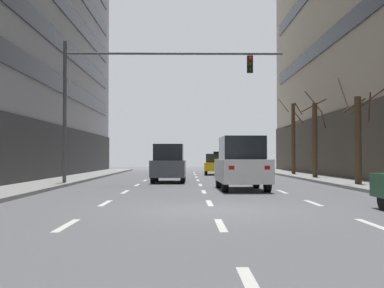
{
  "coord_description": "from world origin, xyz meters",
  "views": [
    {
      "loc": [
        -0.7,
        -13.5,
        1.39
      ],
      "look_at": [
        -0.28,
        23.73,
        2.32
      ],
      "focal_mm": 48.21,
      "sensor_mm": 36.0,
      "label": 1
    }
  ],
  "objects": [
    {
      "name": "lane_stripe_l3_s5",
      "position": [
        3.13,
        7.0,
        0.0
      ],
      "size": [
        0.16,
        2.0,
        0.01
      ],
      "primitive_type": "cube",
      "color": "silver",
      "rests_on": "ground"
    },
    {
      "name": "lane_stripe_l3_s4",
      "position": [
        3.13,
        2.0,
        0.0
      ],
      "size": [
        0.16,
        2.0,
        0.01
      ],
      "primitive_type": "cube",
      "color": "silver",
      "rests_on": "ground"
    },
    {
      "name": "lane_stripe_l1_s9",
      "position": [
        -3.13,
        27.0,
        0.0
      ],
      "size": [
        0.16,
        2.0,
        0.01
      ],
      "primitive_type": "cube",
      "color": "silver",
      "rests_on": "ground"
    },
    {
      "name": "ground_plane",
      "position": [
        0.0,
        0.0,
        0.0
      ],
      "size": [
        120.0,
        120.0,
        0.0
      ],
      "primitive_type": "plane",
      "color": "slate"
    },
    {
      "name": "lane_stripe_l1_s7",
      "position": [
        -3.13,
        17.0,
        0.0
      ],
      "size": [
        0.16,
        2.0,
        0.01
      ],
      "primitive_type": "cube",
      "color": "silver",
      "rests_on": "ground"
    },
    {
      "name": "lane_stripe_l2_s3",
      "position": [
        0.0,
        -3.0,
        0.0
      ],
      "size": [
        0.16,
        2.0,
        0.01
      ],
      "primitive_type": "cube",
      "color": "silver",
      "rests_on": "ground"
    },
    {
      "name": "lane_stripe_l1_s6",
      "position": [
        -3.13,
        12.0,
        0.0
      ],
      "size": [
        0.16,
        2.0,
        0.01
      ],
      "primitive_type": "cube",
      "color": "silver",
      "rests_on": "ground"
    },
    {
      "name": "car_driving_2",
      "position": [
        1.63,
        8.14,
        1.11
      ],
      "size": [
        2.03,
        4.66,
        2.24
      ],
      "color": "black",
      "rests_on": "ground"
    },
    {
      "name": "lane_stripe_l3_s7",
      "position": [
        3.13,
        17.0,
        0.0
      ],
      "size": [
        0.16,
        2.0,
        0.01
      ],
      "primitive_type": "cube",
      "color": "silver",
      "rests_on": "ground"
    },
    {
      "name": "lane_stripe_l1_s4",
      "position": [
        -3.13,
        2.0,
        0.0
      ],
      "size": [
        0.16,
        2.0,
        0.01
      ],
      "primitive_type": "cube",
      "color": "silver",
      "rests_on": "ground"
    },
    {
      "name": "lane_stripe_l2_s6",
      "position": [
        0.0,
        12.0,
        0.0
      ],
      "size": [
        0.16,
        2.0,
        0.01
      ],
      "primitive_type": "cube",
      "color": "silver",
      "rests_on": "ground"
    },
    {
      "name": "lane_stripe_l2_s2",
      "position": [
        0.0,
        -8.0,
        0.0
      ],
      "size": [
        0.16,
        2.0,
        0.01
      ],
      "primitive_type": "cube",
      "color": "silver",
      "rests_on": "ground"
    },
    {
      "name": "lane_stripe_l2_s10",
      "position": [
        0.0,
        32.0,
        0.0
      ],
      "size": [
        0.16,
        2.0,
        0.01
      ],
      "primitive_type": "cube",
      "color": "silver",
      "rests_on": "ground"
    },
    {
      "name": "lane_stripe_l3_s6",
      "position": [
        3.13,
        12.0,
        0.0
      ],
      "size": [
        0.16,
        2.0,
        0.01
      ],
      "primitive_type": "cube",
      "color": "silver",
      "rests_on": "ground"
    },
    {
      "name": "lane_stripe_l2_s8",
      "position": [
        0.0,
        22.0,
        0.0
      ],
      "size": [
        0.16,
        2.0,
        0.01
      ],
      "primitive_type": "cube",
      "color": "silver",
      "rests_on": "ground"
    },
    {
      "name": "lane_stripe_l2_s7",
      "position": [
        0.0,
        17.0,
        0.0
      ],
      "size": [
        0.16,
        2.0,
        0.01
      ],
      "primitive_type": "cube",
      "color": "silver",
      "rests_on": "ground"
    },
    {
      "name": "lane_stripe_l2_s5",
      "position": [
        0.0,
        7.0,
        0.0
      ],
      "size": [
        0.16,
        2.0,
        0.01
      ],
      "primitive_type": "cube",
      "color": "silver",
      "rests_on": "ground"
    },
    {
      "name": "street_tree_1",
      "position": [
        7.27,
        18.21,
        2.54
      ],
      "size": [
        1.63,
        1.69,
        5.3
      ],
      "color": "#4C3823",
      "rests_on": "sidewalk_right"
    },
    {
      "name": "lane_stripe_l1_s8",
      "position": [
        -3.13,
        22.0,
        0.0
      ],
      "size": [
        0.16,
        2.0,
        0.01
      ],
      "primitive_type": "cube",
      "color": "silver",
      "rests_on": "ground"
    },
    {
      "name": "lane_stripe_l2_s9",
      "position": [
        0.0,
        27.0,
        0.0
      ],
      "size": [
        0.16,
        2.0,
        0.01
      ],
      "primitive_type": "cube",
      "color": "silver",
      "rests_on": "ground"
    },
    {
      "name": "lane_stripe_l2_s4",
      "position": [
        0.0,
        2.0,
        0.0
      ],
      "size": [
        0.16,
        2.0,
        0.01
      ],
      "primitive_type": "cube",
      "color": "silver",
      "rests_on": "ground"
    },
    {
      "name": "lane_stripe_l3_s8",
      "position": [
        3.13,
        22.0,
        0.0
      ],
      "size": [
        0.16,
        2.0,
        0.01
      ],
      "primitive_type": "cube",
      "color": "silver",
      "rests_on": "ground"
    },
    {
      "name": "street_tree_0",
      "position": [
        7.25,
        24.57,
        2.87
      ],
      "size": [
        1.75,
        1.66,
        5.66
      ],
      "color": "#4C3823",
      "rests_on": "sidewalk_right"
    },
    {
      "name": "car_driving_1",
      "position": [
        -1.65,
        14.73,
        1.03
      ],
      "size": [
        1.87,
        4.32,
        2.08
      ],
      "color": "black",
      "rests_on": "ground"
    },
    {
      "name": "lane_stripe_l3_s3",
      "position": [
        3.13,
        -3.0,
        0.0
      ],
      "size": [
        0.16,
        2.0,
        0.01
      ],
      "primitive_type": "cube",
      "color": "silver",
      "rests_on": "ground"
    },
    {
      "name": "lane_stripe_l1_s3",
      "position": [
        -3.13,
        -3.0,
        0.0
      ],
      "size": [
        0.16,
        2.0,
        0.01
      ],
      "primitive_type": "cube",
      "color": "silver",
      "rests_on": "ground"
    },
    {
      "name": "lane_stripe_l3_s9",
      "position": [
        3.13,
        27.0,
        0.0
      ],
      "size": [
        0.16,
        2.0,
        0.01
      ],
      "primitive_type": "cube",
      "color": "silver",
      "rests_on": "ground"
    },
    {
      "name": "lane_stripe_l1_s10",
      "position": [
        -3.13,
        32.0,
        0.0
      ],
      "size": [
        0.16,
        2.0,
        0.01
      ],
      "primitive_type": "cube",
      "color": "silver",
      "rests_on": "ground"
    },
    {
      "name": "lane_stripe_l1_s5",
      "position": [
        -3.13,
        7.0,
        0.0
      ],
      "size": [
        0.16,
        2.0,
        0.01
      ],
      "primitive_type": "cube",
      "color": "silver",
      "rests_on": "ground"
    },
    {
      "name": "traffic_signal_0",
      "position": [
        -3.38,
        11.73,
        4.96
      ],
      "size": [
        10.8,
        0.35,
        6.94
      ],
      "color": "#4C4C51",
      "rests_on": "sidewalk_left"
    },
    {
      "name": "taxi_driving_0",
      "position": [
        1.64,
        26.6,
        0.8
      ],
      "size": [
        2.02,
        4.42,
        1.8
      ],
      "color": "black",
      "rests_on": "ground"
    },
    {
      "name": "street_tree_2",
      "position": [
        7.27,
        10.26,
        2.32
      ],
      "size": [
        2.04,
        2.03,
        5.05
      ],
      "color": "#4C3823",
      "rests_on": "sidewalk_right"
    },
    {
      "name": "lane_stripe_l3_s10",
      "position": [
        3.13,
        32.0,
        0.0
      ],
      "size": [
        0.16,
        2.0,
        0.01
      ],
      "primitive_type": "cube",
      "color": "silver",
      "rests_on": "ground"
    }
  ]
}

